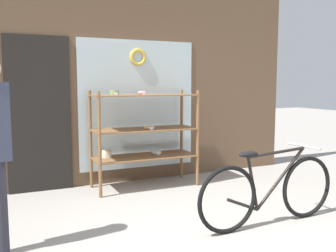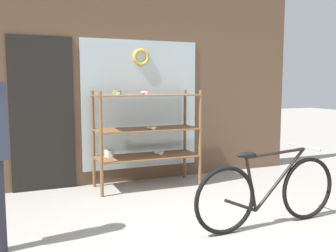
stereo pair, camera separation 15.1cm
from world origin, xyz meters
The scene contains 3 objects.
storefront_facade centered at (-0.03, 2.74, 1.84)m, with size 5.60×0.13×3.78m.
display_case centered at (0.15, 2.33, 0.82)m, with size 1.46×0.56×1.37m.
bicycle centered at (0.82, 0.42, 0.36)m, with size 1.72×0.46×0.81m.
Camera 2 is at (-1.54, -2.64, 1.47)m, focal length 40.00 mm.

